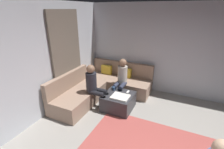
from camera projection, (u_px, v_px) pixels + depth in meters
wall_back at (182, 52)px, 4.66m from camera, size 6.00×0.12×2.70m
wall_left at (21, 69)px, 3.35m from camera, size 0.12×6.00×2.70m
curtain_panel at (67, 58)px, 4.44m from camera, size 0.06×1.10×2.50m
sectional_couch at (102, 87)px, 4.99m from camera, size 2.10×2.55×0.87m
ottoman at (118, 101)px, 4.31m from camera, size 0.76×0.76×0.42m
folded_blanket at (120, 97)px, 4.09m from camera, size 0.44×0.36×0.04m
coffee_mug at (114, 88)px, 4.46m from camera, size 0.08×0.08×0.10m
game_remote at (128, 92)px, 4.34m from camera, size 0.05×0.15×0.02m
person_on_couch_back at (121, 78)px, 4.66m from camera, size 0.30×0.60×1.20m
person_on_couch_side at (95, 85)px, 4.22m from camera, size 0.60×0.30×1.20m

